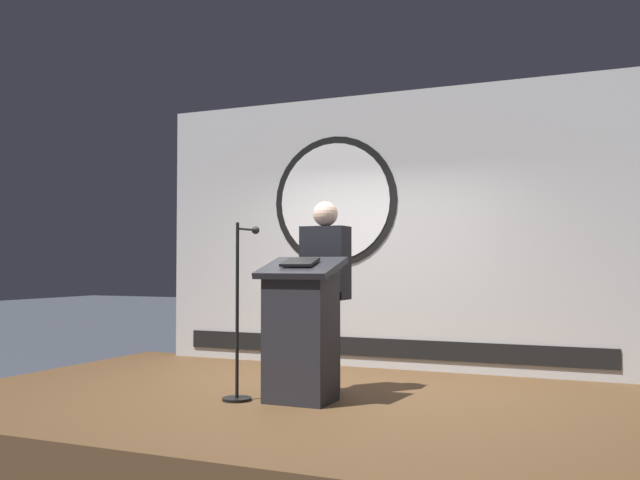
{
  "coord_description": "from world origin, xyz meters",
  "views": [
    {
      "loc": [
        2.44,
        -5.42,
        1.42
      ],
      "look_at": [
        -0.0,
        0.18,
        1.63
      ],
      "focal_mm": 39.54,
      "sensor_mm": 36.0,
      "label": 1
    }
  ],
  "objects": [
    {
      "name": "stage_platform",
      "position": [
        0.0,
        0.0,
        0.15
      ],
      "size": [
        6.4,
        4.0,
        0.3
      ],
      "primitive_type": "cube",
      "color": "brown",
      "rests_on": "ground"
    },
    {
      "name": "ground_plane",
      "position": [
        0.0,
        0.0,
        0.0
      ],
      "size": [
        40.0,
        40.0,
        0.0
      ],
      "primitive_type": "plane",
      "color": "#383D47"
    },
    {
      "name": "speaker_person",
      "position": [
        0.01,
        0.26,
        1.15
      ],
      "size": [
        0.4,
        0.26,
        1.67
      ],
      "color": "black",
      "rests_on": "stage_platform"
    },
    {
      "name": "podium",
      "position": [
        -0.0,
        -0.22,
        0.87
      ],
      "size": [
        0.64,
        0.5,
        1.18
      ],
      "color": "#26262B",
      "rests_on": "stage_platform"
    },
    {
      "name": "microphone_stand",
      "position": [
        -0.51,
        -0.33,
        0.81
      ],
      "size": [
        0.24,
        0.46,
        1.46
      ],
      "color": "black",
      "rests_on": "stage_platform"
    },
    {
      "name": "banner_display",
      "position": [
        -0.02,
        1.85,
        1.79
      ],
      "size": [
        5.28,
        0.12,
        2.98
      ],
      "color": "silver",
      "rests_on": "stage_platform"
    }
  ]
}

